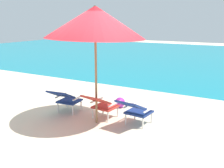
# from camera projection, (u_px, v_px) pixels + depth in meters

# --- Properties ---
(ground_plane) EXTENTS (40.00, 40.00, 0.00)m
(ground_plane) POSITION_uv_depth(u_px,v_px,m) (158.00, 85.00, 9.64)
(ground_plane) COLOR beige
(ocean_band) EXTENTS (40.00, 18.00, 0.01)m
(ocean_band) POSITION_uv_depth(u_px,v_px,m) (203.00, 58.00, 16.46)
(ocean_band) COLOR teal
(ocean_band) RESTS_ON ground_plane
(lounge_chair_left) EXTENTS (0.63, 0.93, 0.68)m
(lounge_chair_left) POSITION_uv_depth(u_px,v_px,m) (66.00, 98.00, 6.60)
(lounge_chair_left) COLOR navy
(lounge_chair_left) RESTS_ON ground_plane
(lounge_chair_center) EXTENTS (0.59, 0.91, 0.68)m
(lounge_chair_center) POSITION_uv_depth(u_px,v_px,m) (101.00, 104.00, 6.17)
(lounge_chair_center) COLOR red
(lounge_chair_center) RESTS_ON ground_plane
(lounge_chair_right) EXTENTS (0.61, 0.92, 0.68)m
(lounge_chair_right) POSITION_uv_depth(u_px,v_px,m) (135.00, 109.00, 5.79)
(lounge_chair_right) COLOR navy
(lounge_chair_right) RESTS_ON ground_plane
(beach_umbrella_center) EXTENTS (2.99, 2.98, 2.64)m
(beach_umbrella_center) POSITION_uv_depth(u_px,v_px,m) (95.00, 22.00, 5.55)
(beach_umbrella_center) COLOR olive
(beach_umbrella_center) RESTS_ON ground_plane
(beach_ball) EXTENTS (0.28, 0.28, 0.28)m
(beach_ball) POSITION_uv_depth(u_px,v_px,m) (120.00, 103.00, 7.11)
(beach_ball) COLOR purple
(beach_ball) RESTS_ON ground_plane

